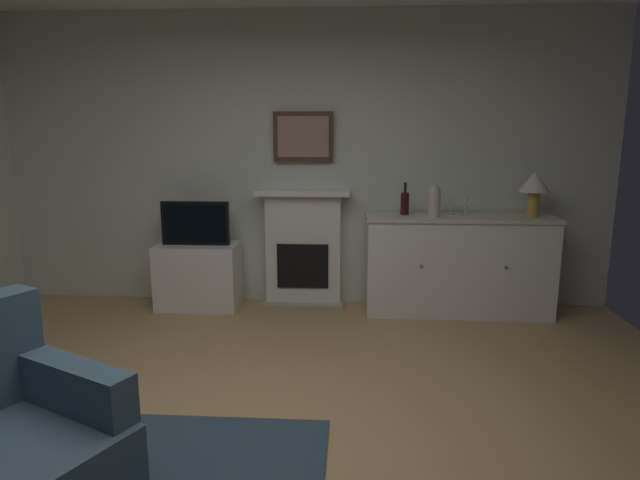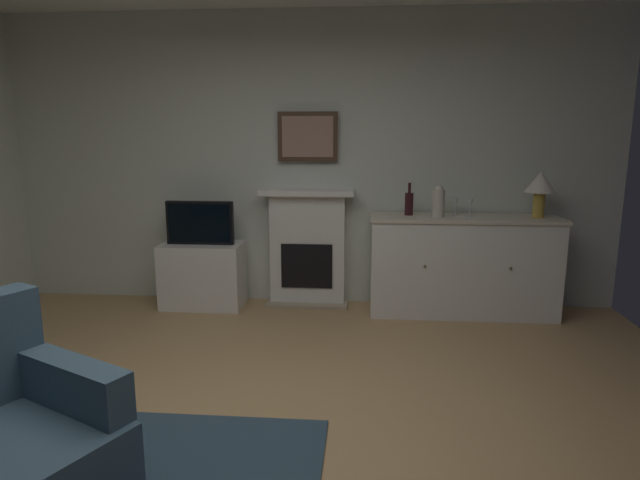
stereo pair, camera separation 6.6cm
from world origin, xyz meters
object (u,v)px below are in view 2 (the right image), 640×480
at_px(wine_glass_left, 456,202).
at_px(wine_glass_center, 470,203).
at_px(vase_decorative, 438,201).
at_px(fireplace_unit, 308,248).
at_px(tv_cabinet, 203,275).
at_px(table_lamp, 540,185).
at_px(tv_set, 200,223).
at_px(sideboard_cabinet, 463,266).
at_px(framed_picture, 308,137).
at_px(wine_bottle, 409,203).

bearing_deg(wine_glass_left, wine_glass_center, -34.17).
distance_m(wine_glass_center, vase_decorative, 0.27).
distance_m(fireplace_unit, tv_cabinet, 1.02).
bearing_deg(tv_cabinet, wine_glass_left, 0.59).
bearing_deg(table_lamp, wine_glass_left, 176.85).
bearing_deg(table_lamp, vase_decorative, -176.69).
xyz_separation_m(wine_glass_left, tv_set, (-2.31, -0.05, -0.21)).
height_order(fireplace_unit, table_lamp, table_lamp).
bearing_deg(fireplace_unit, wine_glass_left, -5.92).
relative_size(fireplace_unit, sideboard_cabinet, 0.66).
relative_size(framed_picture, vase_decorative, 1.96).
relative_size(vase_decorative, tv_cabinet, 0.37).
relative_size(table_lamp, vase_decorative, 1.42).
bearing_deg(table_lamp, tv_set, -179.84).
xyz_separation_m(sideboard_cabinet, wine_glass_left, (-0.08, 0.04, 0.57)).
bearing_deg(tv_cabinet, wine_bottle, 0.96).
bearing_deg(tv_cabinet, fireplace_unit, 9.45).
bearing_deg(wine_bottle, tv_set, -178.34).
bearing_deg(fireplace_unit, sideboard_cabinet, -7.13).
distance_m(vase_decorative, tv_cabinet, 2.27).
bearing_deg(wine_glass_left, vase_decorative, -151.50).
relative_size(tv_cabinet, tv_set, 1.21).
height_order(vase_decorative, tv_set, vase_decorative).
relative_size(fireplace_unit, vase_decorative, 3.91).
bearing_deg(sideboard_cabinet, tv_set, -179.80).
relative_size(wine_glass_left, tv_set, 0.27).
bearing_deg(table_lamp, tv_cabinet, 179.71).
relative_size(sideboard_cabinet, table_lamp, 4.16).
bearing_deg(wine_glass_center, wine_glass_left, 145.83).
xyz_separation_m(wine_bottle, wine_glass_left, (0.41, -0.01, 0.01)).
distance_m(sideboard_cabinet, tv_set, 2.42).
bearing_deg(vase_decorative, wine_glass_center, 2.94).
distance_m(wine_bottle, wine_glass_left, 0.41).
bearing_deg(wine_glass_left, fireplace_unit, 174.08).
relative_size(table_lamp, wine_bottle, 1.38).
height_order(wine_bottle, vase_decorative, wine_bottle).
distance_m(framed_picture, table_lamp, 2.09).
height_order(fireplace_unit, sideboard_cabinet, fireplace_unit).
distance_m(framed_picture, wine_glass_center, 1.57).
distance_m(tv_cabinet, tv_set, 0.50).
relative_size(sideboard_cabinet, wine_bottle, 5.74).
bearing_deg(table_lamp, sideboard_cabinet, -180.00).
height_order(wine_glass_left, vase_decorative, vase_decorative).
relative_size(wine_glass_left, wine_glass_center, 1.00).
xyz_separation_m(fireplace_unit, tv_set, (-0.97, -0.19, 0.26)).
xyz_separation_m(table_lamp, vase_decorative, (-0.87, -0.05, -0.14)).
distance_m(wine_bottle, tv_set, 1.91).
xyz_separation_m(wine_glass_left, tv_cabinet, (-2.31, -0.02, -0.71)).
distance_m(framed_picture, sideboard_cabinet, 1.83).
bearing_deg(tv_set, vase_decorative, -1.12).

